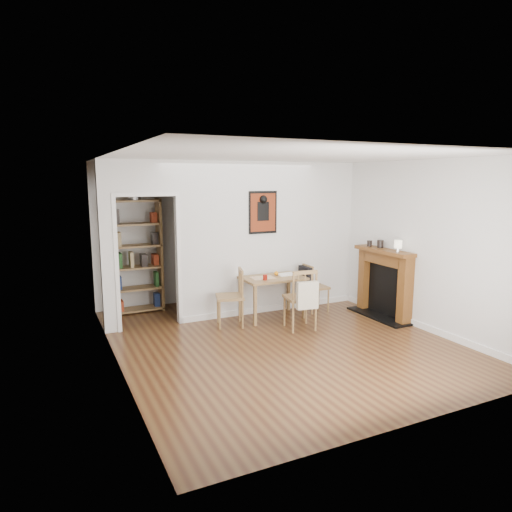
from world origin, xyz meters
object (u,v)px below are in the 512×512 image
mantel_lamp (398,245)px  red_glass (265,277)px  fireplace (385,281)px  chair_right (315,287)px  chair_front (300,298)px  orange_fruit (276,273)px  notebook (286,274)px  ceramic_jar_b (369,243)px  dining_table (273,282)px  chair_left (230,297)px  bookshelf (137,257)px  ceramic_jar_a (380,244)px

mantel_lamp → red_glass: bearing=152.9°
fireplace → mantel_lamp: 0.76m
chair_right → chair_front: chair_front is taller
red_glass → orange_fruit: bearing=35.9°
red_glass → notebook: 0.55m
ceramic_jar_b → dining_table: bearing=166.9°
chair_left → ceramic_jar_b: size_ratio=8.81×
bookshelf → orange_fruit: 2.43m
chair_left → orange_fruit: 0.98m
mantel_lamp → chair_left: bearing=157.5°
ceramic_jar_b → red_glass: bearing=172.7°
chair_right → chair_front: (-0.72, -0.72, 0.05)m
notebook → ceramic_jar_b: size_ratio=2.96×
fireplace → ceramic_jar_b: ceramic_jar_b is taller
chair_left → orange_fruit: (0.93, 0.18, 0.27)m
chair_left → mantel_lamp: bearing=-22.5°
ceramic_jar_a → chair_right: bearing=145.1°
orange_fruit → chair_left: bearing=-169.0°
notebook → ceramic_jar_b: ceramic_jar_b is taller
bookshelf → red_glass: bearing=-40.8°
dining_table → orange_fruit: bearing=39.6°
notebook → mantel_lamp: 1.88m
chair_left → notebook: (1.10, 0.15, 0.24)m
chair_right → chair_front: bearing=-135.3°
chair_front → ceramic_jar_a: (1.61, 0.10, 0.74)m
red_glass → ceramic_jar_b: ceramic_jar_b is taller
red_glass → mantel_lamp: size_ratio=0.47×
bookshelf → orange_fruit: bearing=-31.2°
chair_left → fireplace: (2.55, -0.65, 0.15)m
chair_right → ceramic_jar_b: 1.21m
ceramic_jar_a → mantel_lamp: bearing=-99.2°
bookshelf → chair_right: bearing=-25.3°
notebook → ceramic_jar_a: bearing=-24.4°
bookshelf → orange_fruit: size_ratio=27.56×
fireplace → ceramic_jar_a: bearing=92.3°
dining_table → orange_fruit: orange_fruit is taller
mantel_lamp → ceramic_jar_a: 0.52m
chair_left → bookshelf: (-1.14, 1.44, 0.52)m
notebook → ceramic_jar_b: 1.54m
mantel_lamp → bookshelf: bearing=145.8°
ceramic_jar_a → chair_front: bearing=-176.6°
chair_right → fireplace: fireplace is taller
chair_left → bookshelf: 1.91m
chair_right → ceramic_jar_a: size_ratio=6.41×
chair_left → orange_fruit: chair_left is taller
chair_right → bookshelf: bearing=154.7°
fireplace → ceramic_jar_b: size_ratio=11.93×
dining_table → mantel_lamp: bearing=-33.8°
chair_left → bookshelf: bearing=128.5°
chair_front → notebook: bearing=77.5°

